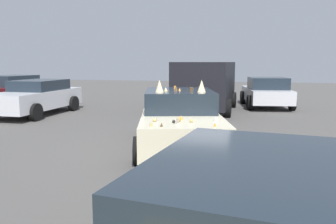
{
  "coord_description": "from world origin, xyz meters",
  "views": [
    {
      "loc": [
        -8.28,
        -1.7,
        2.13
      ],
      "look_at": [
        0.0,
        0.3,
        0.9
      ],
      "focal_mm": 36.96,
      "sensor_mm": 36.0,
      "label": 1
    }
  ],
  "objects_px": {
    "parked_sedan_far_right": "(17,90)",
    "parked_van_row_back_far": "(207,84)",
    "art_car_decorated": "(180,119)",
    "parked_sedan_behind_left": "(266,92)",
    "parked_sedan_row_back_center": "(37,97)"
  },
  "relations": [
    {
      "from": "parked_sedan_row_back_center",
      "to": "parked_sedan_far_right",
      "type": "bearing_deg",
      "value": -131.97
    },
    {
      "from": "parked_sedan_far_right",
      "to": "parked_sedan_row_back_center",
      "type": "xyz_separation_m",
      "value": [
        -2.57,
        -2.86,
        -0.01
      ]
    },
    {
      "from": "art_car_decorated",
      "to": "parked_sedan_behind_left",
      "type": "distance_m",
      "value": 9.02
    },
    {
      "from": "parked_van_row_back_far",
      "to": "art_car_decorated",
      "type": "bearing_deg",
      "value": -177.49
    },
    {
      "from": "parked_sedan_row_back_center",
      "to": "art_car_decorated",
      "type": "bearing_deg",
      "value": 59.1
    },
    {
      "from": "art_car_decorated",
      "to": "parked_sedan_behind_left",
      "type": "relative_size",
      "value": 1.17
    },
    {
      "from": "parked_sedan_far_right",
      "to": "art_car_decorated",
      "type": "bearing_deg",
      "value": -115.52
    },
    {
      "from": "parked_van_row_back_far",
      "to": "parked_sedan_far_right",
      "type": "xyz_separation_m",
      "value": [
        -0.06,
        9.46,
        -0.46
      ]
    },
    {
      "from": "parked_van_row_back_far",
      "to": "parked_sedan_row_back_center",
      "type": "relative_size",
      "value": 1.15
    },
    {
      "from": "art_car_decorated",
      "to": "parked_van_row_back_far",
      "type": "bearing_deg",
      "value": 166.77
    },
    {
      "from": "parked_sedan_far_right",
      "to": "parked_sedan_row_back_center",
      "type": "distance_m",
      "value": 3.84
    },
    {
      "from": "parked_sedan_far_right",
      "to": "parked_van_row_back_far",
      "type": "bearing_deg",
      "value": -80.71
    },
    {
      "from": "art_car_decorated",
      "to": "parked_van_row_back_far",
      "type": "relative_size",
      "value": 0.95
    },
    {
      "from": "art_car_decorated",
      "to": "parked_sedan_row_back_center",
      "type": "bearing_deg",
      "value": -135.6
    },
    {
      "from": "art_car_decorated",
      "to": "parked_sedan_far_right",
      "type": "distance_m",
      "value": 11.69
    }
  ]
}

